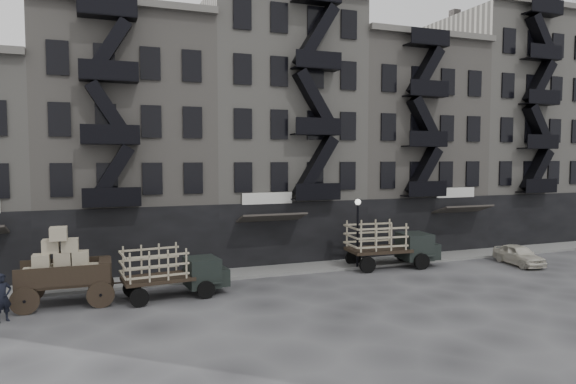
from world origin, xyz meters
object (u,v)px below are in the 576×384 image
object	(u,v)px
stake_truck_west	(172,268)
pedestrian_west	(2,298)
wagon	(61,260)
stake_truck_east	(390,241)
car_east	(519,255)
pedestrian_mid	(214,271)

from	to	relation	value
stake_truck_west	pedestrian_west	world-z (taller)	stake_truck_west
wagon	stake_truck_west	xyz separation A→B (m)	(4.95, -0.48, -0.64)
wagon	stake_truck_east	size ratio (longest dim) A/B	0.74
stake_truck_east	stake_truck_west	bearing A→B (deg)	-166.23
stake_truck_west	car_east	bearing A→B (deg)	-6.28
stake_truck_east	pedestrian_mid	bearing A→B (deg)	-170.30
wagon	car_east	size ratio (longest dim) A/B	1.16
stake_truck_east	pedestrian_mid	size ratio (longest dim) A/B	3.51
pedestrian_west	stake_truck_east	bearing A→B (deg)	-23.13
wagon	pedestrian_west	xyz separation A→B (m)	(-2.17, -1.75, -1.07)
stake_truck_east	pedestrian_west	bearing A→B (deg)	-165.80
stake_truck_west	car_east	size ratio (longest dim) A/B	1.39
stake_truck_west	stake_truck_east	distance (m)	13.71
stake_truck_east	pedestrian_west	distance (m)	20.95
wagon	stake_truck_east	world-z (taller)	wagon
wagon	stake_truck_east	distance (m)	18.57
car_east	stake_truck_west	bearing A→B (deg)	-172.89
wagon	pedestrian_mid	bearing A→B (deg)	6.52
car_east	wagon	bearing A→B (deg)	-173.86
wagon	pedestrian_west	world-z (taller)	wagon
stake_truck_west	stake_truck_east	xyz separation A→B (m)	(13.55, 2.12, 0.19)
wagon	pedestrian_west	distance (m)	2.99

